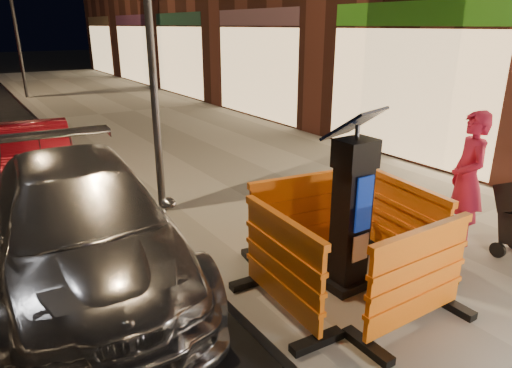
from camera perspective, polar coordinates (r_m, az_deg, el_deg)
ground_plane at (r=5.35m, az=-1.35°, el=-15.82°), size 120.00×120.00×0.00m
sidewalk at (r=7.14m, az=19.68°, el=-6.80°), size 6.00×60.00×0.15m
kerb at (r=5.31m, az=-1.36°, el=-15.16°), size 0.30×60.00×0.15m
parking_kiosk at (r=5.21m, az=11.87°, el=-2.94°), size 0.69×0.69×1.99m
barrier_front at (r=4.85m, az=19.53°, el=-11.24°), size 1.43×0.60×1.11m
barrier_back at (r=6.02m, az=5.24°, el=-4.00°), size 1.50×0.79×1.11m
barrier_kerbside at (r=4.83m, az=3.31°, el=-10.20°), size 0.67×1.46×1.11m
barrier_bldgside at (r=6.04m, az=18.04°, el=-4.85°), size 0.76×1.49×1.11m
car_silver at (r=6.40m, az=-20.09°, el=-10.78°), size 2.51×5.30×1.49m
car_red at (r=10.47m, az=-25.05°, el=0.31°), size 1.69×3.72×1.18m
man at (r=6.88m, az=24.93°, el=0.60°), size 0.77×0.82×1.87m
street_lamp_mid at (r=7.20m, az=-13.25°, el=19.38°), size 0.12×0.12×6.00m
street_lamp_far at (r=21.88m, az=-27.91°, el=17.38°), size 0.12×0.12×6.00m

